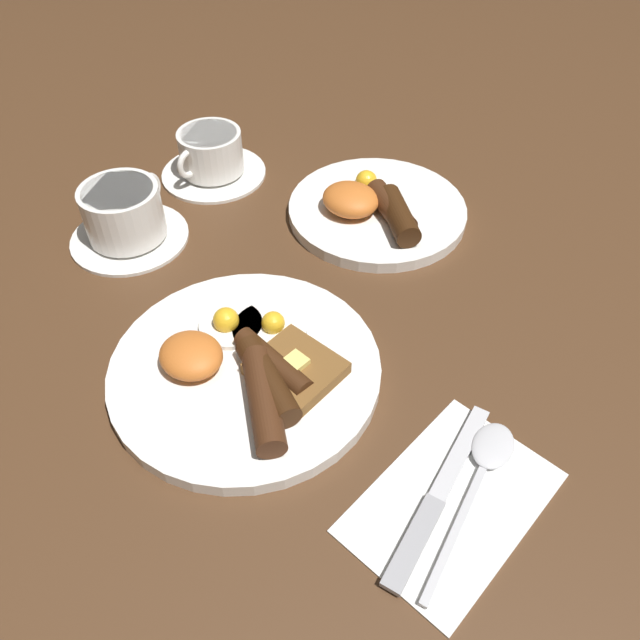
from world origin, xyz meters
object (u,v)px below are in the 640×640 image
object	(u,v)px
teacup_far	(211,157)
breakfast_plate_near	(247,367)
teacup_near	(125,217)
breakfast_plate_far	(375,208)
knife	(435,501)
spoon	(486,462)

from	to	relation	value
teacup_far	breakfast_plate_near	bearing A→B (deg)	-40.80
breakfast_plate_near	teacup_near	xyz separation A→B (m)	(-0.26, 0.08, 0.02)
breakfast_plate_far	knife	bearing A→B (deg)	-49.28
spoon	knife	bearing A→B (deg)	156.58
teacup_near	knife	size ratio (longest dim) A/B	0.74
breakfast_plate_far	teacup_far	xyz separation A→B (m)	(-0.23, -0.05, 0.01)
teacup_near	knife	distance (m)	0.49
teacup_near	spoon	bearing A→B (deg)	-3.14
breakfast_plate_near	breakfast_plate_far	distance (m)	0.30
teacup_far	knife	bearing A→B (deg)	-26.81
teacup_far	spoon	bearing A→B (deg)	-20.56
breakfast_plate_far	spoon	bearing A→B (deg)	-41.43
teacup_near	teacup_far	bearing A→B (deg)	95.97
knife	spoon	bearing A→B (deg)	-22.12
teacup_far	spoon	size ratio (longest dim) A/B	0.78
teacup_far	knife	xyz separation A→B (m)	(0.49, -0.25, -0.02)
teacup_far	knife	distance (m)	0.55
teacup_near	breakfast_plate_far	bearing A→B (deg)	45.30
breakfast_plate_near	spoon	world-z (taller)	breakfast_plate_near
breakfast_plate_far	teacup_near	bearing A→B (deg)	-134.70
teacup_near	spoon	size ratio (longest dim) A/B	0.78
knife	breakfast_plate_far	bearing A→B (deg)	34.62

